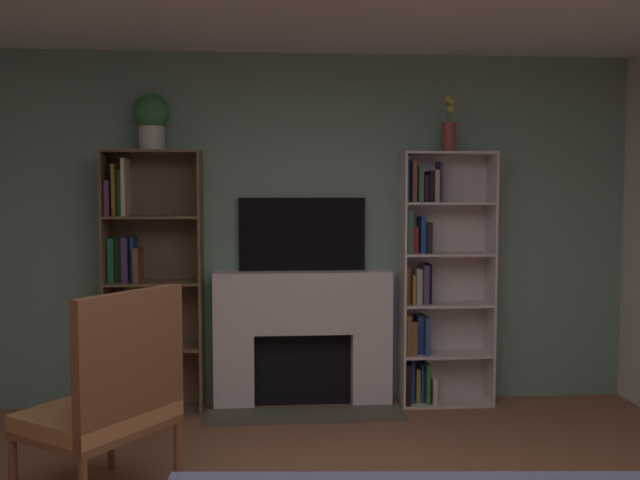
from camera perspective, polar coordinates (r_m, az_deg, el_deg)
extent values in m
cube|color=gray|center=(5.32, -1.50, 0.80)|extent=(5.15, 0.06, 2.63)
cube|color=white|center=(5.34, -6.97, -10.49)|extent=(0.30, 0.22, 0.56)
cube|color=white|center=(5.39, 4.12, -10.32)|extent=(0.30, 0.22, 0.56)
cube|color=white|center=(5.24, -1.40, -5.06)|extent=(1.32, 0.22, 0.46)
cube|color=black|center=(5.41, -1.44, -10.27)|extent=(0.73, 0.08, 0.56)
cube|color=#59554C|center=(5.17, -1.22, -14.02)|extent=(1.42, 0.30, 0.03)
cube|color=black|center=(5.27, -1.46, 0.48)|extent=(0.94, 0.06, 0.55)
cube|color=brown|center=(5.29, -16.93, -3.37)|extent=(0.02, 0.31, 1.90)
cube|color=brown|center=(5.19, -9.62, -3.39)|extent=(0.02, 0.31, 1.90)
cube|color=brown|center=(5.37, -13.07, -3.19)|extent=(0.69, 0.02, 1.90)
cube|color=brown|center=(5.43, -13.15, -13.30)|extent=(0.66, 0.31, 0.02)
cube|color=#602F6B|center=(5.48, -16.35, -11.64)|extent=(0.02, 0.19, 0.27)
cube|color=#A72320|center=(5.44, -15.99, -11.73)|extent=(0.03, 0.25, 0.27)
cube|color=#4E2B63|center=(5.46, -15.40, -11.49)|extent=(0.03, 0.18, 0.30)
cube|color=#513C7E|center=(5.46, -15.06, -11.54)|extent=(0.02, 0.18, 0.29)
cube|color=#A82425|center=(5.41, -14.73, -11.20)|extent=(0.02, 0.24, 0.38)
cube|color=#306E49|center=(5.43, -14.19, -11.44)|extent=(0.04, 0.21, 0.32)
cube|color=beige|center=(5.41, -13.65, -10.99)|extent=(0.04, 0.20, 0.41)
cube|color=brown|center=(5.31, -13.23, -8.49)|extent=(0.66, 0.31, 0.02)
cube|color=olive|center=(5.36, -16.38, -6.68)|extent=(0.04, 0.21, 0.30)
cube|color=beige|center=(5.36, -15.85, -6.15)|extent=(0.03, 0.17, 0.40)
cube|color=#4C267A|center=(5.35, -15.47, -6.52)|extent=(0.02, 0.20, 0.33)
cube|color=brown|center=(5.23, -13.31, -3.39)|extent=(0.66, 0.31, 0.02)
cube|color=#1F6D4A|center=(5.30, -16.44, -1.53)|extent=(0.04, 0.19, 0.31)
cube|color=black|center=(5.30, -15.90, -1.57)|extent=(0.04, 0.18, 0.31)
cube|color=#4B3466|center=(5.27, -15.40, -1.51)|extent=(0.04, 0.21, 0.32)
cube|color=navy|center=(5.28, -14.87, -1.48)|extent=(0.02, 0.18, 0.32)
cube|color=brown|center=(5.24, -14.53, -1.92)|extent=(0.04, 0.24, 0.25)
cube|color=brown|center=(5.19, -13.40, 1.83)|extent=(0.66, 0.31, 0.02)
cube|color=#62376D|center=(5.25, -16.67, 3.26)|extent=(0.03, 0.26, 0.25)
cube|color=olive|center=(5.24, -16.19, 3.89)|extent=(0.02, 0.26, 0.36)
cube|color=#296F47|center=(5.26, -15.77, 3.70)|extent=(0.03, 0.20, 0.33)
cube|color=beige|center=(5.24, -15.48, 4.14)|extent=(0.03, 0.24, 0.41)
cube|color=brown|center=(5.19, -13.48, 6.98)|extent=(0.66, 0.31, 0.02)
cube|color=silver|center=(5.29, 6.68, -3.22)|extent=(0.02, 0.27, 1.90)
cube|color=silver|center=(5.46, 13.66, -3.08)|extent=(0.02, 0.27, 1.90)
cube|color=silver|center=(5.48, 9.90, -3.00)|extent=(0.69, 0.02, 1.90)
cube|color=silver|center=(5.56, 10.10, -12.84)|extent=(0.66, 0.27, 0.02)
cube|color=black|center=(5.45, 6.98, -11.38)|extent=(0.03, 0.23, 0.30)
cube|color=navy|center=(5.49, 7.38, -11.30)|extent=(0.03, 0.16, 0.30)
cube|color=olive|center=(5.50, 7.82, -11.50)|extent=(0.03, 0.17, 0.26)
cube|color=#17499B|center=(5.51, 8.18, -11.32)|extent=(0.02, 0.15, 0.28)
cube|color=#36763C|center=(5.49, 8.57, -11.29)|extent=(0.03, 0.20, 0.30)
cube|color=beige|center=(5.51, 9.07, -11.84)|extent=(0.03, 0.22, 0.19)
cube|color=silver|center=(5.46, 10.15, -9.11)|extent=(0.66, 0.27, 0.02)
cube|color=brown|center=(5.37, 7.02, -7.56)|extent=(0.03, 0.22, 0.30)
cube|color=brown|center=(5.39, 7.46, -7.79)|extent=(0.04, 0.20, 0.25)
cube|color=navy|center=(5.42, 8.00, -7.51)|extent=(0.04, 0.15, 0.29)
cube|color=#315694|center=(5.40, 8.54, -7.62)|extent=(0.04, 0.21, 0.28)
cube|color=silver|center=(5.39, 10.20, -5.16)|extent=(0.66, 0.27, 0.02)
cube|color=brown|center=(5.33, 6.99, -3.65)|extent=(0.03, 0.18, 0.27)
cube|color=olive|center=(5.32, 7.44, -3.94)|extent=(0.02, 0.21, 0.22)
cube|color=beige|center=(5.35, 7.89, -3.69)|extent=(0.04, 0.16, 0.26)
cube|color=#543E76|center=(5.34, 8.42, -3.54)|extent=(0.04, 0.20, 0.29)
cube|color=black|center=(5.37, 8.79, -3.47)|extent=(0.02, 0.16, 0.30)
cube|color=silver|center=(5.34, 10.25, -1.13)|extent=(0.66, 0.27, 0.02)
cube|color=#366750|center=(5.27, 7.12, 0.66)|extent=(0.04, 0.22, 0.32)
cube|color=red|center=(5.31, 7.58, 0.04)|extent=(0.04, 0.16, 0.20)
cube|color=#194894|center=(5.32, 8.22, 0.43)|extent=(0.04, 0.17, 0.27)
cube|color=black|center=(5.32, 8.70, 0.20)|extent=(0.04, 0.18, 0.23)
cube|color=silver|center=(5.32, 10.30, 2.95)|extent=(0.66, 0.27, 0.02)
cube|color=navy|center=(5.29, 7.01, 4.78)|extent=(0.03, 0.16, 0.31)
cube|color=brown|center=(5.28, 7.50, 4.72)|extent=(0.03, 0.20, 0.30)
cube|color=#396E53|center=(5.27, 7.99, 4.50)|extent=(0.03, 0.22, 0.26)
cube|color=black|center=(5.29, 8.43, 4.14)|extent=(0.03, 0.20, 0.20)
cube|color=black|center=(5.30, 8.84, 4.30)|extent=(0.03, 0.20, 0.23)
cube|color=beige|center=(5.33, 9.29, 4.35)|extent=(0.03, 0.16, 0.24)
cube|color=#4A3563|center=(5.34, 9.66, 4.66)|extent=(0.02, 0.17, 0.30)
cube|color=silver|center=(5.33, 10.35, 6.95)|extent=(0.66, 0.27, 0.02)
cylinder|color=silver|center=(5.20, -13.49, 8.02)|extent=(0.18, 0.18, 0.17)
sphere|color=#307A3F|center=(5.22, -13.52, 10.08)|extent=(0.26, 0.26, 0.26)
cylinder|color=#923C3F|center=(5.32, 10.42, 8.20)|extent=(0.10, 0.10, 0.21)
cylinder|color=#4C7F3F|center=(5.35, 10.58, 10.17)|extent=(0.01, 0.01, 0.15)
sphere|color=#E9C854|center=(5.36, 10.59, 10.99)|extent=(0.05, 0.05, 0.05)
cylinder|color=#4C7F3F|center=(5.34, 10.51, 9.88)|extent=(0.01, 0.01, 0.10)
sphere|color=#E9C854|center=(5.35, 10.52, 10.41)|extent=(0.06, 0.06, 0.06)
cylinder|color=#4C7F3F|center=(5.33, 10.32, 10.29)|extent=(0.01, 0.01, 0.17)
sphere|color=#E9C854|center=(5.34, 10.34, 11.20)|extent=(0.05, 0.05, 0.05)
cylinder|color=brown|center=(4.03, -11.44, -16.50)|extent=(0.04, 0.04, 0.42)
cylinder|color=brown|center=(4.02, -23.64, -16.80)|extent=(0.04, 0.04, 0.42)
cylinder|color=brown|center=(4.38, -16.61, -14.86)|extent=(0.04, 0.04, 0.42)
cube|color=#BB7B4A|center=(3.92, -17.61, -13.34)|extent=(0.86, 0.88, 0.08)
cube|color=brown|center=(3.94, -17.59, -14.18)|extent=(0.86, 0.88, 0.04)
cube|color=brown|center=(3.66, -15.08, -9.50)|extent=(0.45, 0.58, 0.70)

